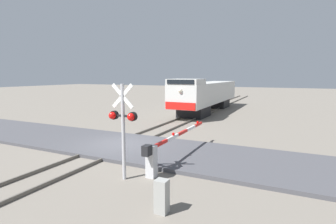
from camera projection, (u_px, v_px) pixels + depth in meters
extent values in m
plane|color=slate|center=(120.00, 147.00, 14.92)|extent=(160.00, 160.00, 0.00)
cube|color=#59544C|center=(110.00, 144.00, 15.22)|extent=(0.08, 80.00, 0.15)
cube|color=#59544C|center=(131.00, 147.00, 14.60)|extent=(0.08, 80.00, 0.15)
cube|color=#47474C|center=(120.00, 145.00, 14.91)|extent=(36.00, 4.98, 0.17)
cube|color=black|center=(194.00, 111.00, 25.67)|extent=(2.46, 3.20, 1.05)
cube|color=black|center=(217.00, 103.00, 33.23)|extent=(2.46, 3.20, 1.05)
cube|color=silver|center=(207.00, 92.00, 29.23)|extent=(2.89, 15.38, 2.16)
cube|color=silver|center=(186.00, 82.00, 23.35)|extent=(2.83, 2.63, 0.47)
cube|color=black|center=(180.00, 82.00, 22.15)|extent=(2.46, 0.06, 0.37)
cube|color=red|center=(180.00, 106.00, 22.42)|extent=(2.75, 0.08, 0.64)
sphere|color=#F2EACC|center=(180.00, 90.00, 22.23)|extent=(0.36, 0.36, 0.36)
cylinder|color=#ADADB2|center=(123.00, 133.00, 10.02)|extent=(0.14, 0.14, 3.69)
cube|color=white|center=(123.00, 96.00, 9.83)|extent=(0.95, 0.04, 0.95)
cube|color=white|center=(123.00, 96.00, 9.83)|extent=(0.95, 0.04, 0.95)
cube|color=black|center=(123.00, 116.00, 9.93)|extent=(1.04, 0.08, 0.08)
sphere|color=red|center=(112.00, 115.00, 10.02)|extent=(0.28, 0.28, 0.28)
sphere|color=red|center=(131.00, 117.00, 9.66)|extent=(0.28, 0.28, 0.28)
cylinder|color=black|center=(114.00, 115.00, 10.13)|extent=(0.34, 0.14, 0.34)
cylinder|color=black|center=(133.00, 117.00, 9.77)|extent=(0.34, 0.14, 0.34)
cube|color=silver|center=(151.00, 162.00, 10.37)|extent=(0.36, 0.36, 1.29)
cube|color=black|center=(147.00, 150.00, 9.98)|extent=(0.28, 0.36, 0.40)
cube|color=red|center=(161.00, 143.00, 11.00)|extent=(0.10, 1.19, 0.14)
cube|color=white|center=(172.00, 137.00, 12.06)|extent=(0.10, 1.19, 0.14)
cube|color=red|center=(182.00, 132.00, 13.12)|extent=(0.10, 1.19, 0.14)
cube|color=white|center=(191.00, 128.00, 14.18)|extent=(0.10, 1.19, 0.14)
cube|color=red|center=(198.00, 124.00, 15.24)|extent=(0.10, 1.19, 0.14)
sphere|color=red|center=(173.00, 134.00, 12.13)|extent=(0.14, 0.14, 0.14)
sphere|color=red|center=(198.00, 122.00, 15.15)|extent=(0.14, 0.14, 0.14)
cube|color=#999993|center=(162.00, 196.00, 7.69)|extent=(0.37, 0.33, 1.01)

